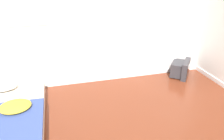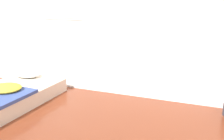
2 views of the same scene
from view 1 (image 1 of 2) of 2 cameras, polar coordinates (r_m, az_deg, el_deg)
wall_back at (r=4.91m, az=-9.63°, el=10.70°), size 8.21×0.08×2.60m
mattress_bed at (r=4.26m, az=-22.68°, el=-9.62°), size 1.17×1.98×0.38m
crt_tv at (r=5.73m, az=15.48°, el=0.30°), size 0.60×0.63×0.37m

